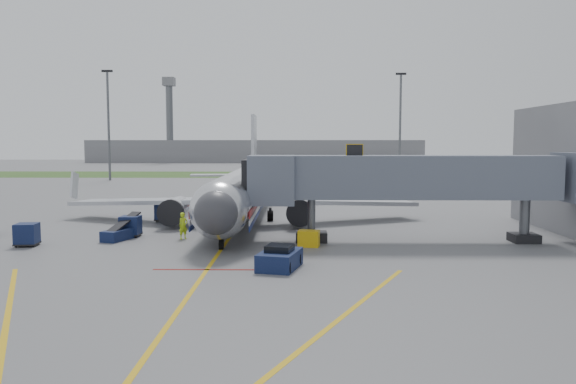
{
  "coord_description": "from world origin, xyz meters",
  "views": [
    {
      "loc": [
        4.92,
        -34.36,
        6.97
      ],
      "look_at": [
        4.29,
        8.71,
        3.2
      ],
      "focal_mm": 35.0,
      "sensor_mm": 36.0,
      "label": 1
    }
  ],
  "objects_px": {
    "belt_loader": "(120,233)",
    "ramp_worker": "(183,226)",
    "airliner": "(241,192)",
    "pushback_tug": "(280,259)"
  },
  "relations": [
    {
      "from": "pushback_tug",
      "to": "ramp_worker",
      "type": "xyz_separation_m",
      "value": [
        -7.29,
        9.48,
        0.42
      ]
    },
    {
      "from": "belt_loader",
      "to": "pushback_tug",
      "type": "bearing_deg",
      "value": -37.79
    },
    {
      "from": "airliner",
      "to": "ramp_worker",
      "type": "bearing_deg",
      "value": -109.42
    },
    {
      "from": "pushback_tug",
      "to": "ramp_worker",
      "type": "relative_size",
      "value": 1.83
    },
    {
      "from": "airliner",
      "to": "belt_loader",
      "type": "height_order",
      "value": "airliner"
    },
    {
      "from": "airliner",
      "to": "belt_loader",
      "type": "xyz_separation_m",
      "value": [
        -7.82,
        -9.66,
        -2.2
      ]
    },
    {
      "from": "airliner",
      "to": "pushback_tug",
      "type": "height_order",
      "value": "airliner"
    },
    {
      "from": "airliner",
      "to": "pushback_tug",
      "type": "distance_m",
      "value": 19.36
    },
    {
      "from": "belt_loader",
      "to": "ramp_worker",
      "type": "height_order",
      "value": "ramp_worker"
    },
    {
      "from": "pushback_tug",
      "to": "belt_loader",
      "type": "height_order",
      "value": "belt_loader"
    }
  ]
}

